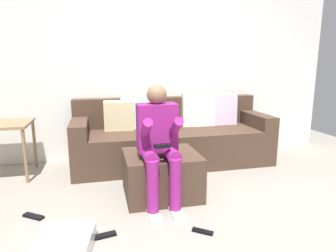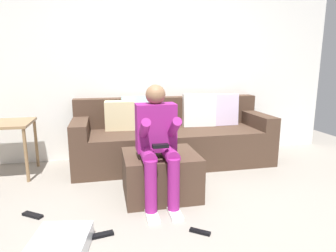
# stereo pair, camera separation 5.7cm
# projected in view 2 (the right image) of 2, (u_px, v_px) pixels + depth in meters

# --- Properties ---
(ground_plane) EXTENTS (6.58, 6.58, 0.00)m
(ground_plane) POSITION_uv_depth(u_px,v_px,m) (207.00, 230.00, 2.29)
(ground_plane) COLOR gray
(wall_back) EXTENTS (5.06, 0.10, 2.46)m
(wall_back) POSITION_uv_depth(u_px,v_px,m) (158.00, 67.00, 4.04)
(wall_back) COLOR silver
(wall_back) RESTS_ON ground_plane
(couch_sectional) EXTENTS (2.49, 0.86, 0.88)m
(couch_sectional) POSITION_uv_depth(u_px,v_px,m) (173.00, 138.00, 3.85)
(couch_sectional) COLOR #473326
(couch_sectional) RESTS_ON ground_plane
(ottoman) EXTENTS (0.71, 0.61, 0.43)m
(ottoman) POSITION_uv_depth(u_px,v_px,m) (161.00, 174.00, 2.88)
(ottoman) COLOR #473326
(ottoman) RESTS_ON ground_plane
(person_seated) EXTENTS (0.36, 0.56, 1.09)m
(person_seated) POSITION_uv_depth(u_px,v_px,m) (158.00, 139.00, 2.63)
(person_seated) COLOR #8C1E72
(person_seated) RESTS_ON ground_plane
(storage_bin) EXTENTS (0.43, 0.44, 0.12)m
(storage_bin) POSITION_uv_depth(u_px,v_px,m) (61.00, 243.00, 2.03)
(storage_bin) COLOR silver
(storage_bin) RESTS_ON ground_plane
(side_table) EXTENTS (0.58, 0.57, 0.63)m
(side_table) POSITION_uv_depth(u_px,v_px,m) (5.00, 130.00, 3.33)
(side_table) COLOR olive
(side_table) RESTS_ON ground_plane
(remote_near_ottoman) EXTENTS (0.15, 0.13, 0.02)m
(remote_near_ottoman) POSITION_uv_depth(u_px,v_px,m) (200.00, 232.00, 2.25)
(remote_near_ottoman) COLOR black
(remote_near_ottoman) RESTS_ON ground_plane
(remote_by_storage_bin) EXTENTS (0.18, 0.09, 0.02)m
(remote_by_storage_bin) POSITION_uv_depth(u_px,v_px,m) (102.00, 235.00, 2.21)
(remote_by_storage_bin) COLOR black
(remote_by_storage_bin) RESTS_ON ground_plane
(remote_under_side_table) EXTENTS (0.19, 0.16, 0.02)m
(remote_under_side_table) POSITION_uv_depth(u_px,v_px,m) (33.00, 215.00, 2.50)
(remote_under_side_table) COLOR black
(remote_under_side_table) RESTS_ON ground_plane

